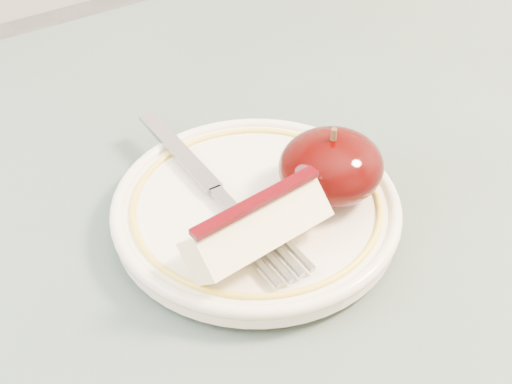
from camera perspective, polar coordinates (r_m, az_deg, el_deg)
plate at (r=0.46m, az=0.00°, el=-1.31°), size 0.19×0.19×0.02m
apple_half at (r=0.46m, az=6.01°, el=2.06°), size 0.07×0.07×0.05m
apple_wedge at (r=0.42m, az=0.07°, el=-2.88°), size 0.09×0.05×0.04m
fork at (r=0.46m, az=-3.21°, el=0.08°), size 0.03×0.19×0.00m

